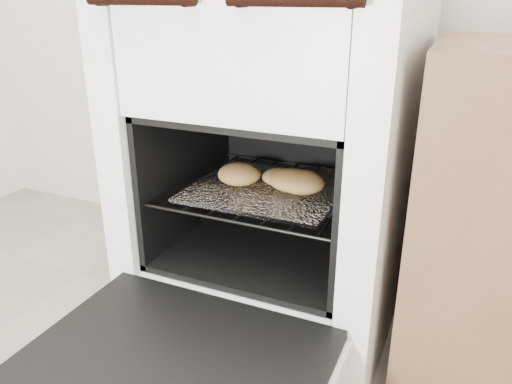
% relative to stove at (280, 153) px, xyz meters
% --- Properties ---
extents(stove, '(0.67, 0.74, 1.02)m').
position_rel_stove_xyz_m(stove, '(0.00, 0.00, 0.00)').
color(stove, white).
rests_on(stove, ground).
extents(oven_door, '(0.60, 0.47, 0.04)m').
position_rel_stove_xyz_m(oven_door, '(-0.00, -0.56, -0.28)').
color(oven_door, black).
rests_on(oven_door, stove).
extents(oven_rack, '(0.48, 0.47, 0.01)m').
position_rel_stove_xyz_m(oven_rack, '(-0.00, -0.07, -0.08)').
color(oven_rack, black).
rests_on(oven_rack, stove).
extents(foil_sheet, '(0.38, 0.33, 0.01)m').
position_rel_stove_xyz_m(foil_sheet, '(-0.00, -0.10, -0.07)').
color(foil_sheet, white).
rests_on(foil_sheet, oven_rack).
extents(baked_rolls, '(0.32, 0.16, 0.05)m').
position_rel_stove_xyz_m(baked_rolls, '(0.03, -0.08, -0.04)').
color(baked_rolls, tan).
rests_on(baked_rolls, foil_sheet).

